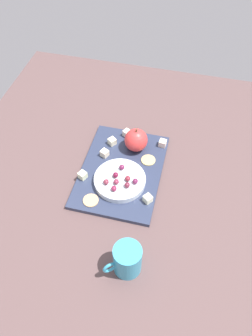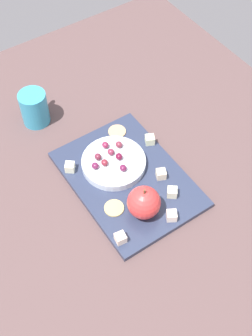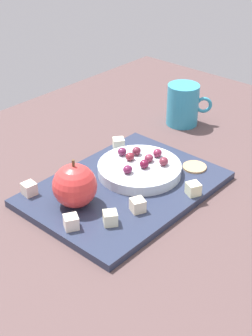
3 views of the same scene
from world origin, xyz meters
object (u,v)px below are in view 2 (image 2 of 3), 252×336
platter (128,179)px  serving_dish (114,163)px  cheese_cube_1 (150,140)px  grape_2 (119,157)px  cheese_cube_5 (70,167)px  grape_1 (105,145)px  cheese_cube_4 (172,192)px  cheese_cube_0 (172,216)px  grape_3 (98,157)px  grape_5 (119,145)px  cheese_cube_2 (161,174)px  grape_4 (111,152)px  cup (34,108)px  cracker_1 (117,132)px  grape_7 (105,163)px  grape_0 (123,168)px  apple_whole (144,202)px  cheese_cube_3 (120,238)px  grape_6 (95,166)px  cracker_0 (114,208)px

platter → serving_dish: serving_dish is taller
cheese_cube_1 → grape_2: (-1.34, 10.57, 1.70)cm
cheese_cube_5 → grape_1: bearing=-90.4°
cheese_cube_1 → cheese_cube_5: (3.85, 21.97, 0.00)cm
cheese_cube_4 → serving_dish: bearing=23.6°
cheese_cube_0 → grape_3: grape_3 is taller
grape_1 → grape_5: size_ratio=1.00×
grape_1 → cheese_cube_2: bearing=-153.5°
grape_4 → cup: cup is taller
cheese_cube_5 → grape_2: bearing=-114.5°
cheese_cube_5 → cracker_1: (4.08, -16.80, -0.96)cm
cheese_cube_2 → grape_7: size_ratio=1.23×
cheese_cube_1 → cheese_cube_0: bearing=156.8°
serving_dish → cheese_cube_0: size_ratio=7.07×
grape_3 → cheese_cube_2: bearing=-138.6°
serving_dish → grape_0: bearing=-175.0°
serving_dish → grape_2: grape_2 is taller
serving_dish → cup: 27.67cm
cheese_cube_2 → grape_2: 11.41cm
cheese_cube_2 → grape_1: grape_1 is taller
cheese_cube_5 → grape_4: grape_4 is taller
apple_whole → cheese_cube_1: size_ratio=3.42×
cheese_cube_1 → cheese_cube_2: size_ratio=1.00×
cheese_cube_1 → cup: cup is taller
platter → grape_5: (8.14, -2.79, 3.55)cm
cheese_cube_3 → grape_6: 20.21cm
serving_dish → cheese_cube_1: cheese_cube_1 is taller
cracker_0 → grape_5: size_ratio=2.54×
cracker_1 → grape_3: grape_3 is taller
apple_whole → cheese_cube_3: 9.75cm
cheese_cube_3 → grape_1: 26.15cm
serving_dish → cheese_cube_0: 20.80cm
platter → grape_2: 6.05cm
cheese_cube_2 → grape_2: bearing=34.3°
cheese_cube_0 → cheese_cube_1: 23.56cm
serving_dish → grape_1: (4.79, -0.60, 1.82)cm
cheese_cube_3 → serving_dish: bearing=-28.8°
serving_dish → cheese_cube_3: size_ratio=7.07×
platter → cheese_cube_3: cheese_cube_3 is taller
cheese_cube_3 → cheese_cube_1: bearing=-48.4°
cracker_1 → grape_3: size_ratio=2.54×
cheese_cube_0 → grape_0: 17.02cm
grape_1 → grape_3: size_ratio=1.00×
cheese_cube_1 → grape_3: size_ratio=1.23×
cracker_1 → grape_1: (-4.16, 6.24, 2.63)cm
grape_0 → grape_1: bearing=-1.7°
cup → apple_whole: bearing=-170.4°
cheese_cube_4 → apple_whole: bearing=89.9°
cracker_0 → grape_1: grape_1 is taller
serving_dish → grape_3: 4.37cm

